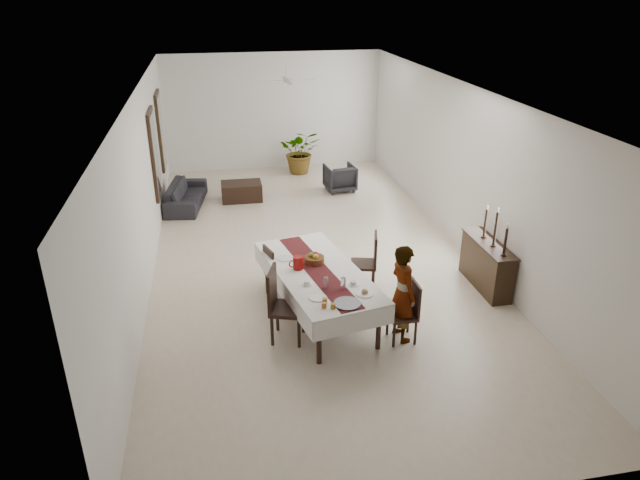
# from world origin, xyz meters

# --- Properties ---
(floor) EXTENTS (6.00, 12.00, 0.00)m
(floor) POSITION_xyz_m (0.00, 0.00, 0.00)
(floor) COLOR beige
(floor) RESTS_ON ground
(ceiling) EXTENTS (6.00, 12.00, 0.02)m
(ceiling) POSITION_xyz_m (0.00, 0.00, 3.20)
(ceiling) COLOR white
(ceiling) RESTS_ON wall_back
(wall_back) EXTENTS (6.00, 0.02, 3.20)m
(wall_back) POSITION_xyz_m (0.00, 6.00, 1.60)
(wall_back) COLOR silver
(wall_back) RESTS_ON floor
(wall_front) EXTENTS (6.00, 0.02, 3.20)m
(wall_front) POSITION_xyz_m (0.00, -6.00, 1.60)
(wall_front) COLOR silver
(wall_front) RESTS_ON floor
(wall_left) EXTENTS (0.02, 12.00, 3.20)m
(wall_left) POSITION_xyz_m (-3.00, 0.00, 1.60)
(wall_left) COLOR silver
(wall_left) RESTS_ON floor
(wall_right) EXTENTS (0.02, 12.00, 3.20)m
(wall_right) POSITION_xyz_m (3.00, 0.00, 1.60)
(wall_right) COLOR silver
(wall_right) RESTS_ON floor
(dining_table_top) EXTENTS (1.54, 2.70, 0.05)m
(dining_table_top) POSITION_xyz_m (-0.28, -2.16, 0.77)
(dining_table_top) COLOR black
(dining_table_top) RESTS_ON table_leg_fl
(table_leg_fl) EXTENTS (0.09, 0.09, 0.74)m
(table_leg_fl) POSITION_xyz_m (-0.50, -3.43, 0.37)
(table_leg_fl) COLOR black
(table_leg_fl) RESTS_ON floor
(table_leg_fr) EXTENTS (0.09, 0.09, 0.74)m
(table_leg_fr) POSITION_xyz_m (0.42, -3.24, 0.37)
(table_leg_fr) COLOR black
(table_leg_fr) RESTS_ON floor
(table_leg_bl) EXTENTS (0.09, 0.09, 0.74)m
(table_leg_bl) POSITION_xyz_m (-0.98, -1.07, 0.37)
(table_leg_bl) COLOR black
(table_leg_bl) RESTS_ON floor
(table_leg_br) EXTENTS (0.09, 0.09, 0.74)m
(table_leg_br) POSITION_xyz_m (-0.06, -0.88, 0.37)
(table_leg_br) COLOR black
(table_leg_br) RESTS_ON floor
(tablecloth_top) EXTENTS (1.77, 2.92, 0.01)m
(tablecloth_top) POSITION_xyz_m (-0.28, -2.16, 0.80)
(tablecloth_top) COLOR white
(tablecloth_top) RESTS_ON dining_table_top
(tablecloth_drape_left) EXTENTS (0.55, 2.67, 0.32)m
(tablecloth_drape_left) POSITION_xyz_m (-0.89, -2.28, 0.64)
(tablecloth_drape_left) COLOR white
(tablecloth_drape_left) RESTS_ON dining_table_top
(tablecloth_drape_right) EXTENTS (0.55, 2.67, 0.32)m
(tablecloth_drape_right) POSITION_xyz_m (0.33, -2.03, 0.64)
(tablecloth_drape_right) COLOR silver
(tablecloth_drape_right) RESTS_ON dining_table_top
(tablecloth_drape_near) EXTENTS (1.22, 0.26, 0.32)m
(tablecloth_drape_near) POSITION_xyz_m (-0.01, -3.49, 0.64)
(tablecloth_drape_near) COLOR silver
(tablecloth_drape_near) RESTS_ON dining_table_top
(tablecloth_drape_far) EXTENTS (1.22, 0.26, 0.32)m
(tablecloth_drape_far) POSITION_xyz_m (-0.55, -0.82, 0.64)
(tablecloth_drape_far) COLOR white
(tablecloth_drape_far) RESTS_ON dining_table_top
(table_runner) EXTENTS (0.89, 2.66, 0.00)m
(table_runner) POSITION_xyz_m (-0.28, -2.16, 0.81)
(table_runner) COLOR maroon
(table_runner) RESTS_ON tablecloth_top
(red_pitcher) EXTENTS (0.19, 0.19, 0.21)m
(red_pitcher) POSITION_xyz_m (-0.57, -2.05, 0.91)
(red_pitcher) COLOR maroon
(red_pitcher) RESTS_ON tablecloth_top
(pitcher_handle) EXTENTS (0.13, 0.05, 0.13)m
(pitcher_handle) POSITION_xyz_m (-0.66, -2.07, 0.91)
(pitcher_handle) COLOR #9B0B0C
(pitcher_handle) RESTS_ON red_pitcher
(wine_glass_near) EXTENTS (0.07, 0.07, 0.18)m
(wine_glass_near) POSITION_xyz_m (-0.02, -2.80, 0.89)
(wine_glass_near) COLOR white
(wine_glass_near) RESTS_ON tablecloth_top
(wine_glass_mid) EXTENTS (0.07, 0.07, 0.18)m
(wine_glass_mid) POSITION_xyz_m (-0.27, -2.75, 0.89)
(wine_glass_mid) COLOR silver
(wine_glass_mid) RESTS_ON tablecloth_top
(teacup_right) EXTENTS (0.10, 0.10, 0.06)m
(teacup_right) POSITION_xyz_m (0.16, -2.71, 0.84)
(teacup_right) COLOR silver
(teacup_right) RESTS_ON saucer_right
(saucer_right) EXTENTS (0.16, 0.16, 0.01)m
(saucer_right) POSITION_xyz_m (0.16, -2.71, 0.81)
(saucer_right) COLOR white
(saucer_right) RESTS_ON tablecloth_top
(teacup_left) EXTENTS (0.10, 0.10, 0.06)m
(teacup_left) POSITION_xyz_m (-0.52, -2.58, 0.84)
(teacup_left) COLOR white
(teacup_left) RESTS_ON saucer_left
(saucer_left) EXTENTS (0.16, 0.16, 0.01)m
(saucer_left) POSITION_xyz_m (-0.52, -2.58, 0.81)
(saucer_left) COLOR white
(saucer_left) RESTS_ON tablecloth_top
(plate_near_right) EXTENTS (0.25, 0.25, 0.02)m
(plate_near_right) POSITION_xyz_m (0.25, -3.02, 0.81)
(plate_near_right) COLOR white
(plate_near_right) RESTS_ON tablecloth_top
(bread_near_right) EXTENTS (0.10, 0.10, 0.10)m
(bread_near_right) POSITION_xyz_m (0.25, -3.02, 0.84)
(bread_near_right) COLOR tan
(bread_near_right) RESTS_ON plate_near_right
(plate_near_left) EXTENTS (0.25, 0.25, 0.02)m
(plate_near_left) POSITION_xyz_m (-0.43, -3.00, 0.81)
(plate_near_left) COLOR white
(plate_near_left) RESTS_ON tablecloth_top
(plate_far_left) EXTENTS (0.25, 0.25, 0.02)m
(plate_far_left) POSITION_xyz_m (-0.73, -1.65, 0.81)
(plate_far_left) COLOR white
(plate_far_left) RESTS_ON tablecloth_top
(serving_tray) EXTENTS (0.38, 0.38, 0.02)m
(serving_tray) POSITION_xyz_m (-0.06, -3.24, 0.81)
(serving_tray) COLOR #414146
(serving_tray) RESTS_ON tablecloth_top
(jam_jar_a) EXTENTS (0.07, 0.07, 0.08)m
(jam_jar_a) POSITION_xyz_m (-0.28, -3.32, 0.84)
(jam_jar_a) COLOR #885D13
(jam_jar_a) RESTS_ON tablecloth_top
(jam_jar_b) EXTENTS (0.07, 0.07, 0.08)m
(jam_jar_b) POSITION_xyz_m (-0.40, -3.28, 0.84)
(jam_jar_b) COLOR brown
(jam_jar_b) RESTS_ON tablecloth_top
(jam_jar_c) EXTENTS (0.07, 0.07, 0.08)m
(jam_jar_c) POSITION_xyz_m (-0.37, -3.17, 0.84)
(jam_jar_c) COLOR #8C4F14
(jam_jar_c) RESTS_ON tablecloth_top
(fruit_basket) EXTENTS (0.32, 0.32, 0.11)m
(fruit_basket) POSITION_xyz_m (-0.28, -1.89, 0.86)
(fruit_basket) COLOR brown
(fruit_basket) RESTS_ON tablecloth_top
(fruit_red) EXTENTS (0.10, 0.10, 0.10)m
(fruit_red) POSITION_xyz_m (-0.25, -1.86, 0.94)
(fruit_red) COLOR maroon
(fruit_red) RESTS_ON fruit_basket
(fruit_green) EXTENTS (0.08, 0.08, 0.08)m
(fruit_green) POSITION_xyz_m (-0.33, -1.86, 0.94)
(fruit_green) COLOR olive
(fruit_green) RESTS_ON fruit_basket
(fruit_yellow) EXTENTS (0.09, 0.09, 0.09)m
(fruit_yellow) POSITION_xyz_m (-0.27, -1.94, 0.94)
(fruit_yellow) COLOR gold
(fruit_yellow) RESTS_ON fruit_basket
(chair_right_near_seat) EXTENTS (0.40, 0.40, 0.05)m
(chair_right_near_seat) POSITION_xyz_m (0.82, -3.08, 0.42)
(chair_right_near_seat) COLOR black
(chair_right_near_seat) RESTS_ON chair_right_near_leg_fl
(chair_right_near_leg_fl) EXTENTS (0.04, 0.04, 0.40)m
(chair_right_near_leg_fl) POSITION_xyz_m (0.98, -3.25, 0.20)
(chair_right_near_leg_fl) COLOR black
(chair_right_near_leg_fl) RESTS_ON floor
(chair_right_near_leg_fr) EXTENTS (0.04, 0.04, 0.40)m
(chair_right_near_leg_fr) POSITION_xyz_m (0.98, -2.92, 0.20)
(chair_right_near_leg_fr) COLOR black
(chair_right_near_leg_fr) RESTS_ON floor
(chair_right_near_leg_bl) EXTENTS (0.04, 0.04, 0.40)m
(chair_right_near_leg_bl) POSITION_xyz_m (0.65, -3.25, 0.20)
(chair_right_near_leg_bl) COLOR black
(chair_right_near_leg_bl) RESTS_ON floor
(chair_right_near_leg_br) EXTENTS (0.04, 0.04, 0.40)m
(chair_right_near_leg_br) POSITION_xyz_m (0.66, -2.92, 0.20)
(chair_right_near_leg_br) COLOR black
(chair_right_near_leg_br) RESTS_ON floor
(chair_right_near_back) EXTENTS (0.04, 0.40, 0.51)m
(chair_right_near_back) POSITION_xyz_m (1.00, -3.08, 0.69)
(chair_right_near_back) COLOR black
(chair_right_near_back) RESTS_ON chair_right_near_seat
(chair_right_far_seat) EXTENTS (0.53, 0.53, 0.05)m
(chair_right_far_seat) POSITION_xyz_m (0.67, -1.42, 0.45)
(chair_right_far_seat) COLOR black
(chair_right_far_seat) RESTS_ON chair_right_far_leg_fl
(chair_right_far_leg_fl) EXTENTS (0.05, 0.05, 0.43)m
(chair_right_far_leg_fl) POSITION_xyz_m (0.79, -1.64, 0.21)
(chair_right_far_leg_fl) COLOR black
(chair_right_far_leg_fl) RESTS_ON floor
(chair_right_far_leg_fr) EXTENTS (0.05, 0.05, 0.43)m
(chair_right_far_leg_fr) POSITION_xyz_m (0.88, -1.30, 0.21)
(chair_right_far_leg_fr) COLOR black
(chair_right_far_leg_fr) RESTS_ON floor
(chair_right_far_leg_bl) EXTENTS (0.05, 0.05, 0.43)m
(chair_right_far_leg_bl) POSITION_xyz_m (0.45, -1.55, 0.21)
(chair_right_far_leg_bl) COLOR black
(chair_right_far_leg_bl) RESTS_ON floor
(chair_right_far_leg_br) EXTENTS (0.05, 0.05, 0.43)m
(chair_right_far_leg_br) POSITION_xyz_m (0.54, -1.21, 0.21)
(chair_right_far_leg_br) COLOR black
(chair_right_far_leg_br) RESTS_ON floor
(chair_right_far_back) EXTENTS (0.15, 0.43, 0.55)m
(chair_right_far_back) POSITION_xyz_m (0.86, -1.47, 0.75)
(chair_right_far_back) COLOR black
(chair_right_far_back) RESTS_ON chair_right_far_seat
(chair_left_near_seat) EXTENTS (0.62, 0.62, 0.06)m
(chair_left_near_seat) POSITION_xyz_m (-0.84, -2.74, 0.51)
(chair_left_near_seat) COLOR black
(chair_left_near_seat) RESTS_ON chair_left_near_leg_fl
(chair_left_near_leg_fl) EXTENTS (0.06, 0.06, 0.48)m
(chair_left_near_leg_fl) POSITION_xyz_m (-0.97, -2.49, 0.24)
(chair_left_near_leg_fl) COLOR black
(chair_left_near_leg_fl) RESTS_ON floor
(chair_left_near_leg_fr) EXTENTS (0.06, 0.06, 0.48)m
(chair_left_near_leg_fr) POSITION_xyz_m (-1.09, -2.87, 0.24)
(chair_left_near_leg_fr) COLOR black
(chair_left_near_leg_fr) RESTS_ON floor
(chair_left_near_leg_bl) EXTENTS (0.06, 0.06, 0.48)m
(chair_left_near_leg_bl) POSITION_xyz_m (-0.59, -2.61, 0.24)
(chair_left_near_leg_bl) COLOR black
(chair_left_near_leg_bl) RESTS_ON floor
(chair_left_near_leg_br) EXTENTS (0.06, 0.06, 0.48)m
(chair_left_near_leg_br) POSITION_xyz_m (-0.71, -2.99, 0.24)
(chair_left_near_leg_br) COLOR black
(chair_left_near_leg_br) RESTS_ON floor
(chair_left_near_back) EXTENTS (0.20, 0.48, 0.62)m
(chair_left_near_back) POSITION_xyz_m (-1.05, -2.67, 0.85)
(chair_left_near_back) COLOR black
(chair_left_near_back) RESTS_ON chair_left_near_seat
(chair_left_far_seat) EXTENTS (0.49, 0.49, 0.04)m
(chair_left_far_seat) POSITION_xyz_m (-0.81, -1.42, 0.41)
(chair_left_far_seat) COLOR black
(chair_left_far_seat) RESTS_ON chair_left_far_leg_fl
(chair_left_far_leg_fl) EXTENTS (0.05, 0.05, 0.39)m
(chair_left_far_leg_fl) POSITION_xyz_m (-1.01, -1.31, 0.19)
(chair_left_far_leg_fl) COLOR black
(chair_left_far_leg_fl) RESTS_ON floor
(chair_left_far_leg_fr) EXTENTS (0.05, 0.05, 0.39)m
(chair_left_far_leg_fr) POSITION_xyz_m (-0.91, -1.62, 0.19)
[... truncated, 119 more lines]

